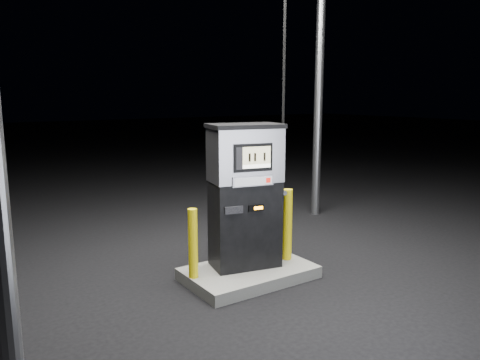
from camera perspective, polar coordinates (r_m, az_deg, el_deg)
ground at (r=6.12m, az=1.07°, el=-11.92°), size 80.00×80.00×0.00m
pump_island at (r=6.09m, az=1.08°, el=-11.27°), size 1.60×1.00×0.15m
fuel_dispenser at (r=5.88m, az=0.65°, el=-1.77°), size 1.05×0.71×3.77m
bollard_left at (r=5.64m, az=-5.75°, el=-7.71°), size 0.13×0.13×0.85m
bollard_right at (r=6.25m, az=5.78°, el=-5.42°), size 0.15×0.15×0.95m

